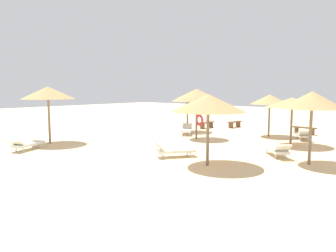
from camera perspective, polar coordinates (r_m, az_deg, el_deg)
The scene contains 16 objects.
ground_plane at distance 14.45m, azimuth -8.03°, elevation -5.76°, with size 80.00×80.00×0.00m, color beige.
parasol_0 at distance 19.24m, azimuth -20.02°, elevation 5.39°, with size 2.86×2.86×3.15m.
parasol_1 at distance 19.88m, azimuth 4.99°, elevation 5.46°, with size 2.35×2.35×3.02m.
parasol_2 at distance 21.78m, azimuth 17.17°, elevation 4.40°, with size 2.40×2.40×2.66m.
parasol_4 at distance 12.99m, azimuth 6.96°, elevation 3.95°, with size 2.93×2.93×2.84m.
parasol_5 at distance 14.26m, azimuth 23.63°, elevation 4.10°, with size 2.44×2.44×2.95m.
parasol_6 at distance 23.13m, azimuth 3.39°, elevation 4.89°, with size 2.22×2.22×2.65m.
parasol_7 at distance 18.72m, azimuth 20.67°, elevation 3.81°, with size 2.81×2.81×2.57m.
lounger_0 at distance 17.87m, azimuth -23.27°, elevation -2.85°, with size 1.32×2.01×0.63m.
lounger_1 at distance 21.93m, azimuth 3.23°, elevation -0.64°, with size 1.62×1.93×0.65m.
lounger_2 at distance 21.15m, azimuth 22.31°, elevation -1.39°, with size 1.45×1.98×0.68m.
lounger_4 at distance 14.75m, azimuth 0.88°, elevation -4.17°, with size 1.58×1.91×0.76m.
lounger_5 at distance 15.67m, azimuth 18.33°, elevation -3.88°, with size 1.77×1.81×0.71m.
bench_0 at distance 23.72m, azimuth 22.51°, elevation -0.50°, with size 1.54×0.56×0.49m.
bench_1 at distance 26.17m, azimuth 11.43°, elevation 0.50°, with size 0.41×1.50×0.49m.
bench_2 at distance 25.37m, azimuth 6.70°, elevation 0.40°, with size 0.41×1.50×0.49m.
Camera 1 is at (10.85, -9.03, 3.09)m, focal length 35.28 mm.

